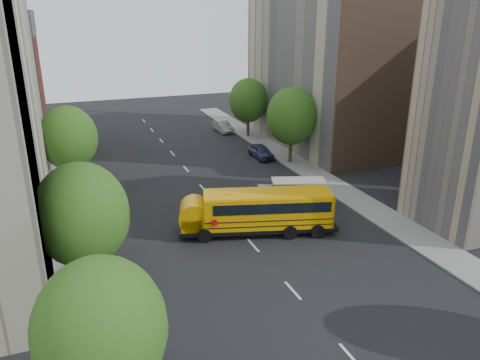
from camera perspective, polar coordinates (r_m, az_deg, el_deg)
ground at (r=34.57m, az=0.33°, el=-6.53°), size 120.00×120.00×0.00m
sidewalk_left at (r=37.10m, az=-19.52°, el=-5.73°), size 3.00×80.00×0.12m
sidewalk_right at (r=43.59m, az=12.06°, el=-1.14°), size 3.00×80.00×0.12m
lane_markings at (r=43.25m, az=-4.54°, el=-1.00°), size 0.15×64.00×0.01m
building_right_far at (r=57.31m, az=10.05°, el=13.22°), size 10.00×22.00×18.00m
building_right_sidewall at (r=48.29m, az=16.85°, el=11.48°), size 10.10×0.30×18.00m
street_tree_0 at (r=18.29m, az=-16.58°, el=-17.09°), size 4.80×4.80×7.41m
street_tree_1 at (r=26.90m, az=-18.72°, el=-4.06°), size 5.12×5.12×7.90m
street_tree_2 at (r=44.07m, az=-20.15°, el=4.81°), size 4.99×4.99×7.71m
street_tree_4 at (r=49.38m, az=6.31°, el=7.73°), size 5.25×5.25×8.10m
street_tree_5 at (r=60.14m, az=1.00°, el=9.67°), size 4.86×4.86×7.51m
school_bus at (r=33.99m, az=2.00°, el=-3.67°), size 11.71×5.69×3.23m
safari_truck at (r=38.98m, az=6.46°, el=-1.53°), size 5.75×3.58×2.33m
parked_car_1 at (r=44.03m, az=-17.63°, el=-0.63°), size 1.62×3.99×1.29m
parked_car_2 at (r=56.46m, az=-18.69°, el=3.72°), size 2.65×4.91×1.31m
parked_car_4 at (r=51.93m, az=2.58°, el=3.50°), size 1.78×4.34×1.47m
parked_car_5 at (r=63.53m, az=-2.12°, el=6.56°), size 1.74×4.51×1.46m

